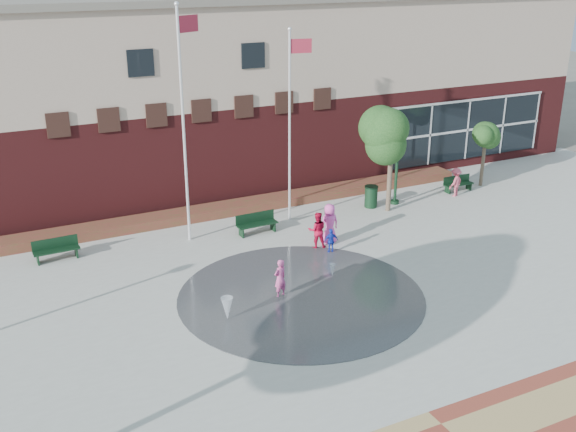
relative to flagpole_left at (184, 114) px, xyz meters
name	(u,v)px	position (x,y,z in m)	size (l,w,h in m)	color
ground	(347,338)	(1.75, -9.43, -5.20)	(120.00, 120.00, 0.00)	#666056
plaza_concrete	(288,285)	(1.75, -5.43, -5.19)	(46.00, 18.00, 0.01)	#A8A8A0
splash_pad	(301,296)	(1.75, -6.43, -5.19)	(8.40, 8.40, 0.01)	#383A3D
library_building	(167,90)	(1.75, 8.05, -0.55)	(44.40, 10.40, 9.20)	#591A1C
flower_bed	(213,216)	(1.75, 2.17, -5.20)	(26.00, 1.20, 0.40)	maroon
flagpole_left	(184,114)	(0.00, 0.00, 0.00)	(1.01, 0.52, 9.33)	white
flagpole_right	(291,117)	(4.67, 0.19, -0.60)	(1.00, 0.26, 8.23)	white
lamp_right	(398,150)	(9.95, -0.17, -2.57)	(0.45, 0.45, 4.23)	black
bench_left	(57,254)	(-5.21, 0.32, -4.92)	(1.71, 0.51, 0.86)	black
bench_mid	(257,227)	(2.69, -0.64, -4.91)	(1.76, 0.53, 0.88)	black
bench_right	(458,187)	(13.78, -0.08, -4.94)	(1.57, 0.47, 0.78)	black
trash_can	(371,197)	(8.70, -0.05, -4.67)	(0.63, 0.63, 1.03)	black
tree_mid	(392,130)	(9.15, -0.80, -1.42)	(3.07, 3.07, 5.18)	#493B2E
tree_small_right	(485,140)	(15.41, 0.13, -2.79)	(1.93, 1.93, 3.29)	#493B2E
water_jet_a	(228,320)	(-1.08, -6.82, -5.20)	(0.39, 0.39, 0.77)	white
water_jet_b	(332,278)	(3.44, -5.64, -5.20)	(0.22, 0.22, 0.50)	white
child_splash	(280,278)	(1.12, -6.10, -4.51)	(0.50, 0.33, 1.37)	#D44B92
adult_red	(317,230)	(4.23, -3.03, -4.45)	(0.73, 0.57, 1.50)	#B40C2E
adult_pink	(329,224)	(4.92, -2.80, -4.37)	(0.81, 0.52, 1.65)	#EA4BB1
child_blue	(331,241)	(4.48, -3.71, -4.69)	(0.59, 0.24, 1.00)	#172FB9
person_bench	(456,182)	(13.20, -0.54, -4.49)	(0.91, 0.52, 1.41)	#C64B61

